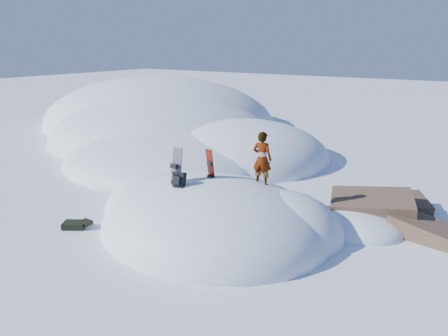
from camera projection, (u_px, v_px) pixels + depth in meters
The scene contains 9 objects.
ground at pixel (214, 230), 12.79m from camera, with size 120.00×120.00×0.00m, color white.
snow_mound at pixel (214, 225), 13.07m from camera, with size 8.00×6.00×3.00m.
snow_ridge at pixel (166, 134), 26.23m from camera, with size 21.50×18.50×6.40m.
rock_outcrop at pixel (371, 223), 13.20m from camera, with size 4.68×4.41×1.68m.
snowboard_red at pixel (211, 172), 12.76m from camera, with size 0.30×0.26×1.39m.
snowboard_dark at pixel (176, 176), 12.41m from camera, with size 0.33×0.33×1.66m.
backpack at pixel (179, 180), 12.11m from camera, with size 0.36×0.42×0.51m.
gear_pile at pixel (76, 224), 12.87m from camera, with size 0.86×0.72×0.23m.
person at pixel (262, 159), 12.53m from camera, with size 0.58×0.38×1.60m, color slate.
Camera 1 is at (6.82, -9.63, 5.26)m, focal length 35.00 mm.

